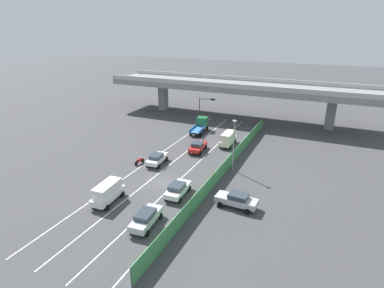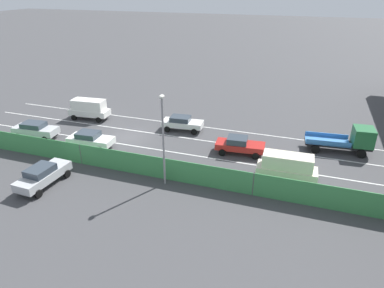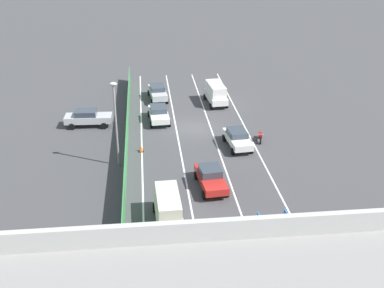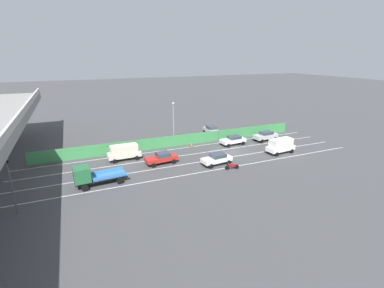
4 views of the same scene
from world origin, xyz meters
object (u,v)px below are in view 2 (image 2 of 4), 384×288
car_van_white (89,108)px  car_hatchback_white (182,123)px  car_van_cream (287,166)px  car_sedan_white (90,139)px  traffic_cone (147,164)px  car_sedan_red (239,145)px  parked_wagon_silver (43,175)px  street_lamp (163,132)px  motorcycle (181,118)px  flatbed_truck_blue (351,140)px  car_sedan_silver (35,129)px

car_van_white → car_hatchback_white: 11.35m
car_van_white → car_van_cream: size_ratio=0.99×
car_hatchback_white → car_sedan_white: bearing=-44.8°
car_sedan_white → traffic_cone: bearing=74.7°
car_hatchback_white → traffic_cone: car_hatchback_white is taller
car_sedan_red → car_van_cream: size_ratio=0.97×
parked_wagon_silver → car_sedan_white: bearing=-176.0°
car_van_cream → street_lamp: 10.17m
car_van_cream → motorcycle: bearing=-126.6°
car_van_white → car_sedan_white: (6.55, 4.54, -0.41)m
street_lamp → motorcycle: bearing=-164.6°
flatbed_truck_blue → parked_wagon_silver: bearing=-58.5°
car_van_cream → flatbed_truck_blue: size_ratio=0.79×
car_hatchback_white → car_van_cream: car_van_cream is taller
traffic_cone → motorcycle: bearing=-174.2°
parked_wagon_silver → car_hatchback_white: bearing=155.6°
motorcycle → flatbed_truck_blue: bearing=82.9°
car_sedan_silver → car_sedan_white: size_ratio=1.05×
car_sedan_white → parked_wagon_silver: bearing=4.0°
car_sedan_red → flatbed_truck_blue: size_ratio=0.77×
motorcycle → traffic_cone: motorcycle is taller
car_van_white → car_sedan_white: size_ratio=1.06×
car_van_cream → traffic_cone: 11.57m
car_van_white → parked_wagon_silver: car_van_white is taller
car_van_cream → traffic_cone: (1.78, -11.39, -0.96)m
traffic_cone → flatbed_truck_blue: bearing=118.3°
car_sedan_red → motorcycle: car_sedan_red is taller
car_sedan_silver → parked_wagon_silver: 10.12m
car_van_cream → motorcycle: 15.61m
parked_wagon_silver → street_lamp: street_lamp is taller
car_sedan_silver → car_sedan_white: car_sedan_silver is taller
street_lamp → traffic_cone: street_lamp is taller
car_hatchback_white → car_sedan_red: bearing=63.8°
car_sedan_silver → street_lamp: (3.90, 15.95, 3.49)m
car_van_white → car_van_cream: (6.65, 22.83, -0.02)m
car_van_white → car_sedan_silver: size_ratio=1.01×
car_sedan_white → motorcycle: 10.87m
street_lamp → car_sedan_red: bearing=148.5°
street_lamp → parked_wagon_silver: bearing=-69.5°
car_van_white → car_sedan_red: size_ratio=1.02×
car_sedan_white → traffic_cone: car_sedan_white is taller
street_lamp → traffic_cone: (-1.87, -2.44, -4.10)m
flatbed_truck_blue → parked_wagon_silver: flatbed_truck_blue is taller
flatbed_truck_blue → street_lamp: size_ratio=0.82×
car_sedan_red → car_sedan_silver: size_ratio=0.99×
parked_wagon_silver → car_sedan_silver: bearing=-135.4°
car_sedan_white → flatbed_truck_blue: flatbed_truck_blue is taller
car_van_white → car_hatchback_white: size_ratio=1.06×
car_sedan_red → flatbed_truck_blue: (-3.57, 9.68, 0.42)m
car_sedan_white → parked_wagon_silver: parked_wagon_silver is taller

